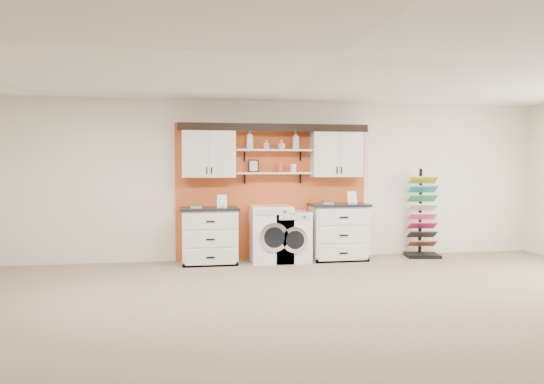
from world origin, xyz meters
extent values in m
plane|color=#89755C|center=(0.00, 0.00, 0.00)|extent=(10.00, 10.00, 0.00)
plane|color=white|center=(0.00, 0.00, 2.80)|extent=(10.00, 10.00, 0.00)
plane|color=silver|center=(0.00, 4.00, 1.40)|extent=(10.00, 0.00, 10.00)
cube|color=#C04E20|center=(0.00, 3.96, 1.20)|extent=(3.40, 0.07, 2.40)
cube|color=white|center=(-1.13, 3.80, 1.88)|extent=(0.90, 0.34, 0.84)
cube|color=white|center=(-1.35, 3.62, 1.88)|extent=(0.42, 0.01, 0.78)
cube|color=white|center=(-0.91, 3.62, 1.88)|extent=(0.42, 0.01, 0.78)
cube|color=white|center=(1.13, 3.80, 1.88)|extent=(0.90, 0.34, 0.84)
cube|color=white|center=(0.91, 3.62, 1.88)|extent=(0.42, 0.01, 0.78)
cube|color=white|center=(1.35, 3.62, 1.88)|extent=(0.42, 0.01, 0.78)
cube|color=white|center=(0.00, 3.80, 1.53)|extent=(1.32, 0.28, 0.03)
cube|color=white|center=(0.00, 3.80, 1.93)|extent=(1.32, 0.28, 0.03)
cube|color=black|center=(0.00, 3.82, 2.33)|extent=(3.30, 0.40, 0.10)
cube|color=black|center=(0.00, 3.63, 2.27)|extent=(3.30, 0.04, 0.04)
cube|color=black|center=(-0.35, 3.85, 1.66)|extent=(0.18, 0.02, 0.22)
cube|color=beige|center=(-0.35, 3.84, 1.66)|extent=(0.14, 0.01, 0.18)
cylinder|color=red|center=(0.10, 3.80, 1.62)|extent=(0.11, 0.11, 0.16)
cylinder|color=silver|center=(0.35, 3.80, 1.61)|extent=(0.10, 0.10, 0.14)
cube|color=white|center=(-1.13, 3.65, 0.46)|extent=(0.92, 0.60, 0.92)
cube|color=black|center=(-1.13, 3.38, 0.04)|extent=(0.92, 0.06, 0.07)
cube|color=black|center=(-1.13, 3.65, 0.94)|extent=(0.98, 0.66, 0.04)
cube|color=white|center=(-1.13, 3.34, 0.75)|extent=(0.83, 0.02, 0.25)
cube|color=white|center=(-1.13, 3.34, 0.46)|extent=(0.83, 0.02, 0.25)
cube|color=white|center=(-1.13, 3.34, 0.16)|extent=(0.83, 0.02, 0.25)
cube|color=white|center=(1.13, 3.65, 0.48)|extent=(0.95, 0.60, 0.95)
cube|color=black|center=(1.13, 3.38, 0.04)|extent=(0.95, 0.06, 0.07)
cube|color=black|center=(1.13, 3.65, 0.97)|extent=(1.01, 0.66, 0.04)
cube|color=white|center=(1.13, 3.34, 0.78)|extent=(0.87, 0.02, 0.26)
cube|color=white|center=(1.13, 3.34, 0.48)|extent=(0.87, 0.02, 0.26)
cube|color=white|center=(1.13, 3.34, 0.17)|extent=(0.87, 0.02, 0.26)
cube|color=white|center=(-0.08, 3.65, 0.49)|extent=(0.70, 0.66, 0.97)
cube|color=silver|center=(-0.08, 3.31, 0.90)|extent=(0.59, 0.02, 0.10)
cylinder|color=silver|center=(-0.08, 3.31, 0.47)|extent=(0.49, 0.05, 0.49)
cylinder|color=black|center=(-0.08, 3.29, 0.47)|extent=(0.35, 0.03, 0.35)
cube|color=white|center=(0.27, 3.65, 0.43)|extent=(0.62, 0.66, 0.87)
cube|color=silver|center=(0.27, 3.31, 0.80)|extent=(0.53, 0.02, 0.09)
cylinder|color=silver|center=(0.27, 3.31, 0.42)|extent=(0.44, 0.05, 0.44)
cylinder|color=black|center=(0.27, 3.29, 0.42)|extent=(0.31, 0.03, 0.31)
cube|color=black|center=(2.72, 3.65, 0.03)|extent=(0.67, 0.59, 0.06)
cube|color=black|center=(2.75, 3.82, 0.83)|extent=(0.06, 0.06, 1.56)
cube|color=#964B3E|center=(2.72, 3.67, 0.24)|extent=(0.53, 0.36, 0.14)
cube|color=black|center=(2.72, 3.67, 0.41)|extent=(0.53, 0.36, 0.14)
cube|color=#D7196E|center=(2.72, 3.67, 0.57)|extent=(0.53, 0.36, 0.14)
cube|color=pink|center=(2.72, 3.67, 0.74)|extent=(0.53, 0.36, 0.14)
cube|color=white|center=(2.72, 3.67, 0.91)|extent=(0.53, 0.36, 0.14)
cube|color=green|center=(2.72, 3.67, 1.07)|extent=(0.53, 0.36, 0.14)
cube|color=#3999C9|center=(2.72, 3.67, 1.24)|extent=(0.53, 0.36, 0.14)
cube|color=#CCD416|center=(2.72, 3.67, 1.40)|extent=(0.53, 0.36, 0.14)
imported|color=silver|center=(-0.42, 3.80, 2.11)|extent=(0.17, 0.17, 0.34)
imported|color=silver|center=(-0.13, 3.80, 2.03)|extent=(0.10, 0.10, 0.16)
imported|color=silver|center=(0.14, 3.80, 2.03)|extent=(0.18, 0.18, 0.17)
imported|color=silver|center=(0.39, 3.80, 2.11)|extent=(0.17, 0.17, 0.32)
camera|label=1|loc=(-1.61, -5.30, 1.68)|focal=35.00mm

